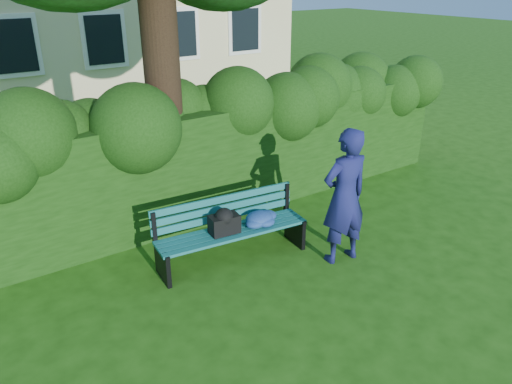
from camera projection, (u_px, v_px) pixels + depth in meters
ground at (281, 269)px, 6.87m from camera, size 80.00×80.00×0.00m
hedge at (201, 162)px, 8.17m from camera, size 10.00×1.00×1.80m
park_bench at (236, 226)px, 6.97m from camera, size 2.20×0.79×0.89m
man_reading at (345, 197)px, 6.75m from camera, size 0.75×0.53×1.94m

